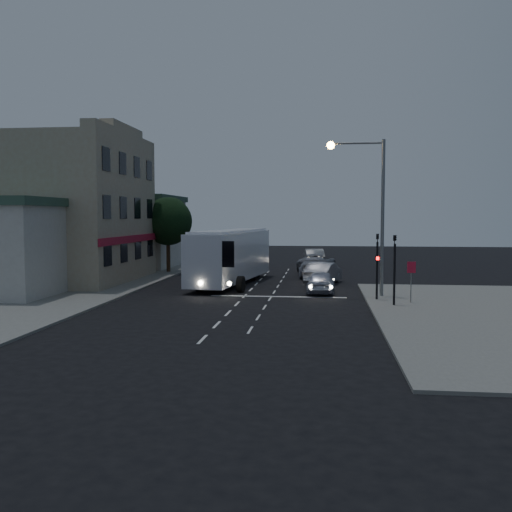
# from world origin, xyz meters

# --- Properties ---
(ground) EXTENTS (120.00, 120.00, 0.00)m
(ground) POSITION_xyz_m (0.00, 0.00, 0.00)
(ground) COLOR black
(sidewalk_near) EXTENTS (12.00, 24.00, 0.12)m
(sidewalk_near) POSITION_xyz_m (13.00, -4.00, 0.06)
(sidewalk_near) COLOR slate
(sidewalk_near) RESTS_ON ground
(sidewalk_far) EXTENTS (12.00, 50.00, 0.12)m
(sidewalk_far) POSITION_xyz_m (-13.00, 8.00, 0.06)
(sidewalk_far) COLOR slate
(sidewalk_far) RESTS_ON ground
(road_markings) EXTENTS (8.00, 30.55, 0.01)m
(road_markings) POSITION_xyz_m (1.29, 3.31, 0.00)
(road_markings) COLOR silver
(road_markings) RESTS_ON ground
(tour_bus) EXTENTS (4.18, 12.60, 3.79)m
(tour_bus) POSITION_xyz_m (-1.74, 7.92, 2.05)
(tour_bus) COLOR silver
(tour_bus) RESTS_ON ground
(car_suv) EXTENTS (1.82, 4.18, 1.40)m
(car_suv) POSITION_xyz_m (4.50, 3.80, 0.70)
(car_suv) COLOR #A5ABBE
(car_suv) RESTS_ON ground
(car_sedan_a) EXTENTS (2.75, 4.94, 1.54)m
(car_sedan_a) POSITION_xyz_m (4.67, 8.55, 0.77)
(car_sedan_a) COLOR #A0A0A8
(car_sedan_a) RESTS_ON ground
(car_sedan_b) EXTENTS (2.29, 5.51, 1.59)m
(car_sedan_b) POSITION_xyz_m (3.95, 13.16, 0.80)
(car_sedan_b) COLOR #9E9DA7
(car_sedan_b) RESTS_ON ground
(car_sedan_c) EXTENTS (3.63, 5.69, 1.46)m
(car_sedan_c) POSITION_xyz_m (4.13, 18.69, 0.73)
(car_sedan_c) COLOR gray
(car_sedan_c) RESTS_ON ground
(car_extra) EXTENTS (2.19, 4.99, 1.59)m
(car_extra) POSITION_xyz_m (3.75, 23.94, 0.80)
(car_extra) COLOR #B3B3B4
(car_extra) RESTS_ON ground
(traffic_signal_main) EXTENTS (0.25, 0.35, 4.10)m
(traffic_signal_main) POSITION_xyz_m (7.60, 0.78, 2.42)
(traffic_signal_main) COLOR black
(traffic_signal_main) RESTS_ON sidewalk_near
(traffic_signal_side) EXTENTS (0.18, 0.15, 4.10)m
(traffic_signal_side) POSITION_xyz_m (8.30, -1.20, 2.42)
(traffic_signal_side) COLOR black
(traffic_signal_side) RESTS_ON sidewalk_near
(regulatory_sign) EXTENTS (0.45, 0.12, 2.20)m
(regulatory_sign) POSITION_xyz_m (9.30, -0.24, 1.60)
(regulatory_sign) COLOR slate
(regulatory_sign) RESTS_ON sidewalk_near
(streetlight) EXTENTS (3.32, 0.44, 9.00)m
(streetlight) POSITION_xyz_m (7.34, 2.20, 5.73)
(streetlight) COLOR slate
(streetlight) RESTS_ON sidewalk_near
(main_building) EXTENTS (10.12, 12.00, 11.00)m
(main_building) POSITION_xyz_m (-13.96, 8.00, 5.16)
(main_building) COLOR gray
(main_building) RESTS_ON sidewalk_far
(low_building_north) EXTENTS (9.40, 9.40, 6.50)m
(low_building_north) POSITION_xyz_m (-13.50, 20.00, 3.39)
(low_building_north) COLOR #A9A6A0
(low_building_north) RESTS_ON sidewalk_far
(street_tree) EXTENTS (4.00, 4.00, 6.20)m
(street_tree) POSITION_xyz_m (-8.21, 15.02, 4.50)
(street_tree) COLOR black
(street_tree) RESTS_ON sidewalk_far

